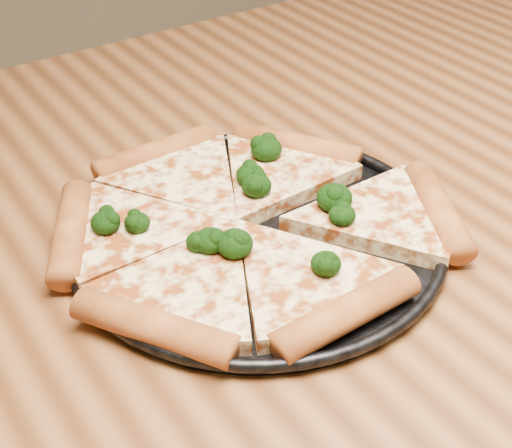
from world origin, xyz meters
TOP-DOWN VIEW (x-y plane):
  - dining_table at (0.00, 0.00)m, footprint 1.20×0.90m
  - pizza_pan at (-0.11, -0.03)m, footprint 0.34×0.34m
  - pizza at (-0.11, -0.03)m, footprint 0.38×0.32m
  - broccoli_florets at (-0.10, -0.02)m, footprint 0.22×0.20m

SIDE VIEW (x-z plane):
  - dining_table at x=0.00m, z-range 0.28..1.03m
  - pizza_pan at x=-0.11m, z-range 0.75..0.77m
  - pizza at x=-0.11m, z-range 0.75..0.78m
  - broccoli_florets at x=-0.10m, z-range 0.77..0.79m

